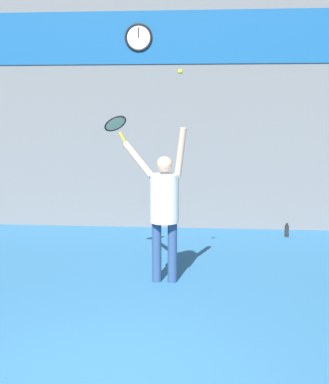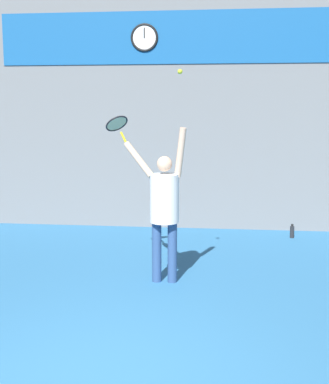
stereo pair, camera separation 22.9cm
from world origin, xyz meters
TOP-DOWN VIEW (x-y plane):
  - back_wall at (0.00, 6.43)m, footprint 18.00×0.10m
  - sponsor_banner at (0.00, 6.37)m, footprint 6.74×0.02m
  - scoreboard_clock at (-0.52, 6.35)m, footprint 0.54×0.05m
  - tennis_player at (0.26, 2.97)m, footprint 0.95×0.58m
  - tennis_racket at (-0.48, 3.45)m, footprint 0.43×0.44m
  - tennis_ball at (0.47, 2.90)m, footprint 0.06×0.06m
  - water_bottle at (2.33, 5.78)m, footprint 0.08×0.08m

SIDE VIEW (x-z plane):
  - water_bottle at x=2.33m, z-range -0.01..0.25m
  - tennis_player at x=0.26m, z-range 0.03..2.17m
  - tennis_racket at x=-0.48m, z-range 1.95..2.36m
  - back_wall at x=0.00m, z-range 0.00..5.00m
  - tennis_ball at x=0.47m, z-range 2.82..2.89m
  - sponsor_banner at x=0.00m, z-range 3.24..4.23m
  - scoreboard_clock at x=-0.52m, z-range 3.47..4.00m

